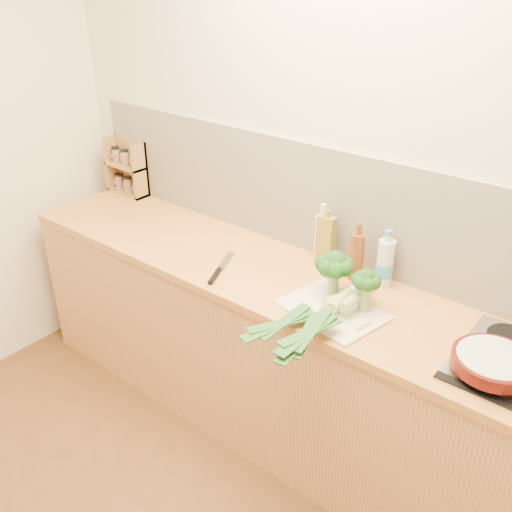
{
  "coord_description": "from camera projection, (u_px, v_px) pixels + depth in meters",
  "views": [
    {
      "loc": [
        1.22,
        -0.63,
        2.2
      ],
      "look_at": [
        -0.18,
        1.1,
        1.02
      ],
      "focal_mm": 40.0,
      "sensor_mm": 36.0,
      "label": 1
    }
  ],
  "objects": [
    {
      "name": "broccoli_left",
      "position": [
        335.0,
        265.0,
        2.39
      ],
      "size": [
        0.16,
        0.16,
        0.2
      ],
      "color": "#80A35F",
      "rests_on": "chopping_board"
    },
    {
      "name": "oil_tin",
      "position": [
        326.0,
        241.0,
        2.63
      ],
      "size": [
        0.08,
        0.05,
        0.28
      ],
      "color": "olive",
      "rests_on": "counter"
    },
    {
      "name": "water_bottle",
      "position": [
        385.0,
        264.0,
        2.49
      ],
      "size": [
        0.08,
        0.08,
        0.25
      ],
      "color": "silver",
      "rests_on": "counter"
    },
    {
      "name": "spice_rack",
      "position": [
        128.0,
        170.0,
        3.45
      ],
      "size": [
        0.28,
        0.11,
        0.33
      ],
      "color": "#A47846",
      "rests_on": "counter"
    },
    {
      "name": "skillet",
      "position": [
        494.0,
        362.0,
        1.95
      ],
      "size": [
        0.41,
        0.28,
        0.05
      ],
      "rotation": [
        0.0,
        0.0,
        -0.18
      ],
      "color": "#4A0F0C",
      "rests_on": "gas_hob"
    },
    {
      "name": "leek_front",
      "position": [
        325.0,
        304.0,
        2.33
      ],
      "size": [
        0.22,
        0.67,
        0.04
      ],
      "rotation": [
        0.0,
        0.0,
        -0.25
      ],
      "color": "white",
      "rests_on": "chopping_board"
    },
    {
      "name": "broccoli_right",
      "position": [
        366.0,
        282.0,
        2.28
      ],
      "size": [
        0.12,
        0.12,
        0.19
      ],
      "color": "#80A35F",
      "rests_on": "chopping_board"
    },
    {
      "name": "counter",
      "position": [
        297.0,
        363.0,
        2.76
      ],
      "size": [
        3.2,
        0.62,
        0.9
      ],
      "color": "tan",
      "rests_on": "ground"
    },
    {
      "name": "chefs_knife",
      "position": [
        218.0,
        272.0,
        2.62
      ],
      "size": [
        0.16,
        0.31,
        0.02
      ],
      "rotation": [
        0.0,
        0.0,
        0.41
      ],
      "color": "silver",
      "rests_on": "counter"
    },
    {
      "name": "leek_mid",
      "position": [
        333.0,
        308.0,
        2.28
      ],
      "size": [
        0.14,
        0.7,
        0.04
      ],
      "rotation": [
        0.0,
        0.0,
        0.11
      ],
      "color": "white",
      "rests_on": "chopping_board"
    },
    {
      "name": "room_shell",
      "position": [
        339.0,
        208.0,
        2.62
      ],
      "size": [
        3.5,
        3.5,
        3.5
      ],
      "color": "beige",
      "rests_on": "ground"
    },
    {
      "name": "chopping_board",
      "position": [
        333.0,
        310.0,
        2.34
      ],
      "size": [
        0.45,
        0.37,
        0.01
      ],
      "primitive_type": "cube",
      "rotation": [
        0.0,
        0.0,
        -0.21
      ],
      "color": "beige",
      "rests_on": "counter"
    },
    {
      "name": "amber_bottle",
      "position": [
        357.0,
        256.0,
        2.54
      ],
      "size": [
        0.06,
        0.06,
        0.27
      ],
      "color": "brown",
      "rests_on": "counter"
    },
    {
      "name": "leek_back",
      "position": [
        339.0,
        310.0,
        2.23
      ],
      "size": [
        0.11,
        0.63,
        0.04
      ],
      "rotation": [
        0.0,
        0.0,
        -0.03
      ],
      "color": "white",
      "rests_on": "chopping_board"
    },
    {
      "name": "glass_bottle",
      "position": [
        322.0,
        239.0,
        2.67
      ],
      "size": [
        0.07,
        0.07,
        0.3
      ],
      "color": "silver",
      "rests_on": "counter"
    }
  ]
}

